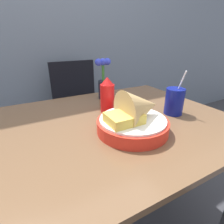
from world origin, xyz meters
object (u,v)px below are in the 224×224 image
at_px(food_basket, 135,117).
at_px(drink_cup, 174,102).
at_px(chair_far_window, 78,104).
at_px(flower_vase, 103,81).
at_px(ketchup_bottle, 107,95).

xyz_separation_m(food_basket, drink_cup, (0.27, 0.05, -0.00)).
height_order(chair_far_window, flower_vase, flower_vase).
xyz_separation_m(chair_far_window, ketchup_bottle, (-0.06, -0.72, 0.29)).
relative_size(ketchup_bottle, drink_cup, 0.82).
height_order(food_basket, flower_vase, flower_vase).
bearing_deg(drink_cup, food_basket, -168.84).
relative_size(drink_cup, flower_vase, 0.89).
distance_m(food_basket, flower_vase, 0.45).
bearing_deg(chair_far_window, ketchup_bottle, -94.71).
bearing_deg(drink_cup, chair_far_window, 103.59).
bearing_deg(flower_vase, food_basket, -99.03).
xyz_separation_m(food_basket, flower_vase, (0.07, 0.44, 0.05)).
relative_size(chair_far_window, food_basket, 3.09).
xyz_separation_m(ketchup_bottle, drink_cup, (0.28, -0.18, -0.03)).
relative_size(ketchup_bottle, flower_vase, 0.73).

